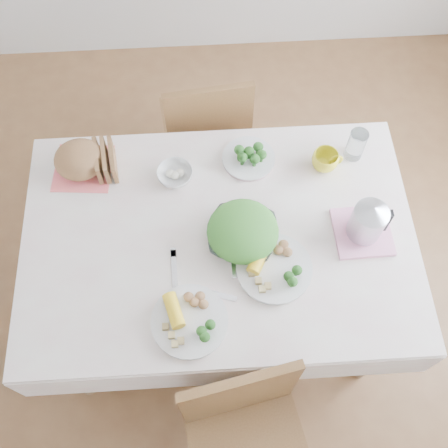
{
  "coord_description": "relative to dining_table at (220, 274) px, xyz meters",
  "views": [
    {
      "loc": [
        -0.04,
        -0.88,
        2.55
      ],
      "look_at": [
        0.02,
        0.02,
        0.82
      ],
      "focal_mm": 42.0,
      "sensor_mm": 36.0,
      "label": 1
    }
  ],
  "objects": [
    {
      "name": "pink_tray",
      "position": [
        0.54,
        -0.02,
        0.4
      ],
      "size": [
        0.22,
        0.22,
        0.02
      ],
      "primitive_type": "cube",
      "rotation": [
        0.0,
        0.0,
        0.03
      ],
      "color": "pink",
      "rests_on": "tablecloth"
    },
    {
      "name": "fork_right",
      "position": [
        0.05,
        -0.09,
        0.39
      ],
      "size": [
        0.02,
        0.17,
        0.0
      ],
      "primitive_type": "cube",
      "rotation": [
        0.0,
        0.0,
        0.01
      ],
      "color": "silver",
      "rests_on": "tablecloth"
    },
    {
      "name": "chair_far",
      "position": [
        -0.03,
        0.78,
        0.09
      ],
      "size": [
        0.46,
        0.46,
        0.9
      ],
      "primitive_type": "cube",
      "rotation": [
        0.0,
        0.0,
        3.26
      ],
      "color": "brown",
      "rests_on": "floor"
    },
    {
      "name": "broccoli_plate",
      "position": [
        0.14,
        0.34,
        0.4
      ],
      "size": [
        0.28,
        0.28,
        0.02
      ],
      "primitive_type": "cylinder",
      "rotation": [
        0.0,
        0.0,
        0.35
      ],
      "color": "beige",
      "rests_on": "tablecloth"
    },
    {
      "name": "napkin",
      "position": [
        -0.54,
        0.34,
        0.39
      ],
      "size": [
        0.25,
        0.25,
        0.0
      ],
      "primitive_type": "cube",
      "rotation": [
        0.0,
        0.0,
        -0.09
      ],
      "color": "#FF6A6B",
      "rests_on": "tablecloth"
    },
    {
      "name": "salad_bowl",
      "position": [
        0.09,
        -0.02,
        0.42
      ],
      "size": [
        0.3,
        0.3,
        0.06
      ],
      "primitive_type": "imported",
      "rotation": [
        0.0,
        0.0,
        -0.23
      ],
      "color": "white",
      "rests_on": "tablecloth"
    },
    {
      "name": "fork_left",
      "position": [
        -0.17,
        -0.14,
        0.39
      ],
      "size": [
        0.03,
        0.18,
        0.0
      ],
      "primitive_type": "cube",
      "rotation": [
        0.0,
        0.0,
        0.03
      ],
      "color": "silver",
      "rests_on": "tablecloth"
    },
    {
      "name": "bread_loaf",
      "position": [
        -0.54,
        0.34,
        0.45
      ],
      "size": [
        0.24,
        0.24,
        0.12
      ],
      "primitive_type": "ellipsoid",
      "rotation": [
        0.0,
        0.0,
        -0.26
      ],
      "color": "brown",
      "rests_on": "napkin"
    },
    {
      "name": "tablecloth",
      "position": [
        0.0,
        0.0,
        0.38
      ],
      "size": [
        1.5,
        1.0,
        0.01
      ],
      "primitive_type": "cube",
      "color": "white",
      "rests_on": "dining_table"
    },
    {
      "name": "knife",
      "position": [
        -0.03,
        -0.23,
        0.39
      ],
      "size": [
        0.17,
        0.08,
        0.0
      ],
      "primitive_type": "cube",
      "rotation": [
        0.0,
        0.0,
        1.25
      ],
      "color": "silver",
      "rests_on": "tablecloth"
    },
    {
      "name": "dinner_plate_right",
      "position": [
        0.19,
        -0.15,
        0.4
      ],
      "size": [
        0.4,
        0.4,
        0.02
      ],
      "primitive_type": "cylinder",
      "rotation": [
        0.0,
        0.0,
        -0.84
      ],
      "color": "white",
      "rests_on": "tablecloth"
    },
    {
      "name": "yellow_mug",
      "position": [
        0.44,
        0.29,
        0.43
      ],
      "size": [
        0.12,
        0.12,
        0.08
      ],
      "primitive_type": "imported",
      "rotation": [
        0.0,
        0.0,
        0.1
      ],
      "color": "yellow",
      "rests_on": "tablecloth"
    },
    {
      "name": "floor",
      "position": [
        0.0,
        0.0,
        -0.38
      ],
      "size": [
        3.6,
        3.6,
        0.0
      ],
      "primitive_type": "plane",
      "color": "brown",
      "rests_on": "ground"
    },
    {
      "name": "glass_tumbler",
      "position": [
        0.57,
        0.34,
        0.45
      ],
      "size": [
        0.1,
        0.1,
        0.14
      ],
      "primitive_type": "cylinder",
      "rotation": [
        0.0,
        0.0,
        -0.4
      ],
      "color": "white",
      "rests_on": "tablecloth"
    },
    {
      "name": "fruit_bowl",
      "position": [
        -0.16,
        0.27,
        0.41
      ],
      "size": [
        0.19,
        0.19,
        0.04
      ],
      "primitive_type": "imported",
      "rotation": [
        0.0,
        0.0,
        -0.37
      ],
      "color": "white",
      "rests_on": "tablecloth"
    },
    {
      "name": "electric_kettle",
      "position": [
        0.54,
        -0.02,
        0.51
      ],
      "size": [
        0.16,
        0.16,
        0.18
      ],
      "primitive_type": "cylinder",
      "rotation": [
        0.0,
        0.0,
        -0.34
      ],
      "color": "#B2B5BA",
      "rests_on": "pink_tray"
    },
    {
      "name": "dining_table",
      "position": [
        0.0,
        0.0,
        0.0
      ],
      "size": [
        1.4,
        0.9,
        0.75
      ],
      "primitive_type": "cube",
      "color": "brown",
      "rests_on": "floor"
    },
    {
      "name": "dinner_plate_left",
      "position": [
        -0.12,
        -0.33,
        0.4
      ],
      "size": [
        0.29,
        0.29,
        0.02
      ],
      "primitive_type": "cylinder",
      "rotation": [
        0.0,
        0.0,
        -0.08
      ],
      "color": "white",
      "rests_on": "tablecloth"
    }
  ]
}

